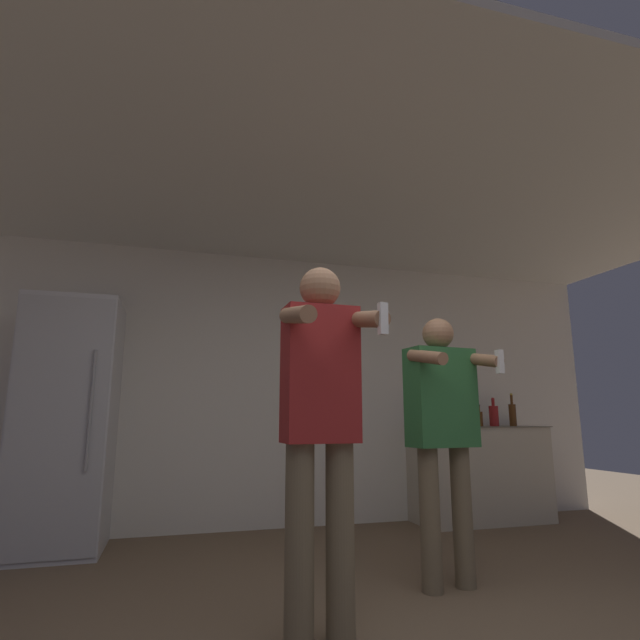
# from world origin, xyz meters

# --- Properties ---
(wall_back) EXTENTS (7.00, 0.06, 2.55)m
(wall_back) POSITION_xyz_m (0.00, 3.06, 1.27)
(wall_back) COLOR silver
(wall_back) RESTS_ON ground_plane
(ceiling_slab) EXTENTS (7.00, 3.55, 0.05)m
(ceiling_slab) POSITION_xyz_m (0.00, 1.52, 2.57)
(ceiling_slab) COLOR silver
(ceiling_slab) RESTS_ON wall_back
(refrigerator) EXTENTS (0.68, 0.76, 1.91)m
(refrigerator) POSITION_xyz_m (-1.73, 2.67, 0.96)
(refrigerator) COLOR silver
(refrigerator) RESTS_ON ground_plane
(counter) EXTENTS (1.34, 0.57, 0.91)m
(counter) POSITION_xyz_m (1.97, 2.77, 0.45)
(counter) COLOR #BCB29E
(counter) RESTS_ON ground_plane
(bottle_tall_gin) EXTENTS (0.09, 0.09, 0.28)m
(bottle_tall_gin) POSITION_xyz_m (2.13, 2.69, 1.01)
(bottle_tall_gin) COLOR maroon
(bottle_tall_gin) RESTS_ON counter
(bottle_dark_rum) EXTENTS (0.07, 0.07, 0.22)m
(bottle_dark_rum) POSITION_xyz_m (1.96, 2.69, 0.99)
(bottle_dark_rum) COLOR #563314
(bottle_dark_rum) RESTS_ON counter
(bottle_amber_bourbon) EXTENTS (0.09, 0.09, 0.25)m
(bottle_amber_bourbon) POSITION_xyz_m (1.50, 2.69, 1.01)
(bottle_amber_bourbon) COLOR black
(bottle_amber_bourbon) RESTS_ON counter
(bottle_short_whiskey) EXTENTS (0.07, 0.07, 0.33)m
(bottle_short_whiskey) POSITION_xyz_m (2.35, 2.69, 1.03)
(bottle_short_whiskey) COLOR #563314
(bottle_short_whiskey) RESTS_ON counter
(bottle_clear_vodka) EXTENTS (0.06, 0.06, 0.27)m
(bottle_clear_vodka) POSITION_xyz_m (1.74, 2.69, 1.01)
(bottle_clear_vodka) COLOR #194723
(bottle_clear_vodka) RESTS_ON counter
(person_woman_foreground) EXTENTS (0.42, 0.49, 1.73)m
(person_woman_foreground) POSITION_xyz_m (-0.27, 0.64, 0.99)
(person_woman_foreground) COLOR #75664C
(person_woman_foreground) RESTS_ON ground_plane
(person_man_side) EXTENTS (0.51, 0.47, 1.62)m
(person_man_side) POSITION_xyz_m (0.66, 1.13, 0.97)
(person_man_side) COLOR #75664C
(person_man_side) RESTS_ON ground_plane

